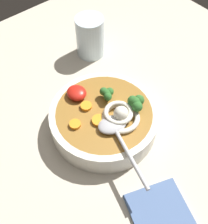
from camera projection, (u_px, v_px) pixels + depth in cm
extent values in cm
cube|color=#BCB29E|center=(117.00, 135.00, 66.27)|extent=(105.43, 105.43, 3.80)
cylinder|color=silver|center=(104.00, 119.00, 63.36)|extent=(23.47, 23.47, 5.34)
cylinder|color=olive|center=(104.00, 119.00, 63.19)|extent=(20.66, 20.66, 4.91)
torus|color=silver|center=(121.00, 118.00, 59.66)|extent=(7.98, 7.98, 1.10)
torus|color=silver|center=(120.00, 113.00, 59.32)|extent=(8.55, 8.55, 0.99)
sphere|color=silver|center=(121.00, 114.00, 58.51)|extent=(3.09, 3.09, 3.09)
ellipsoid|color=#B7B7BC|center=(112.00, 125.00, 58.33)|extent=(5.92, 7.00, 1.60)
cylinder|color=#B7B7BC|center=(129.00, 155.00, 54.23)|extent=(14.61, 5.02, 0.80)
ellipsoid|color=red|center=(77.00, 93.00, 63.06)|extent=(4.58, 4.12, 2.06)
cylinder|color=#7A9E60|center=(106.00, 97.00, 62.96)|extent=(0.91, 0.91, 0.98)
sphere|color=#2D6628|center=(106.00, 93.00, 61.85)|extent=(1.80, 1.80, 1.80)
sphere|color=#2D6628|center=(104.00, 91.00, 62.39)|extent=(1.80, 1.80, 1.80)
sphere|color=#2D6628|center=(108.00, 97.00, 61.42)|extent=(1.80, 1.80, 1.80)
sphere|color=#2D6628|center=(110.00, 92.00, 62.30)|extent=(1.80, 1.80, 1.80)
cylinder|color=#7A9E60|center=(135.00, 107.00, 61.19)|extent=(1.14, 1.14, 1.22)
sphere|color=#2D6628|center=(135.00, 102.00, 59.80)|extent=(2.24, 2.24, 2.24)
sphere|color=#2D6628|center=(131.00, 100.00, 60.47)|extent=(2.24, 2.24, 2.24)
sphere|color=#2D6628|center=(137.00, 107.00, 59.26)|extent=(2.24, 2.24, 2.24)
sphere|color=#2D6628|center=(139.00, 100.00, 60.36)|extent=(2.24, 2.24, 2.24)
cylinder|color=orange|center=(99.00, 120.00, 59.48)|extent=(2.90, 2.90, 0.71)
cylinder|color=orange|center=(86.00, 106.00, 61.68)|extent=(2.43, 2.43, 0.75)
cylinder|color=orange|center=(75.00, 124.00, 58.88)|extent=(2.37, 2.37, 0.74)
cylinder|color=silver|center=(90.00, 37.00, 75.79)|extent=(7.41, 7.41, 10.93)
cube|color=#4C6693|center=(164.00, 222.00, 52.49)|extent=(16.97, 14.93, 0.80)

